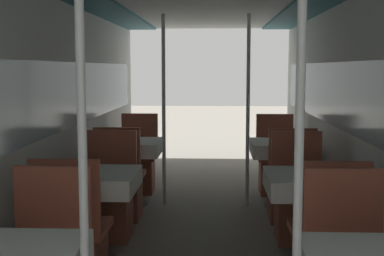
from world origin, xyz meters
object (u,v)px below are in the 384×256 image
at_px(chair_left_far_1, 109,206).
at_px(chair_right_far_1, 298,208).
at_px(dining_table_right_2, 282,152).
at_px(support_pole_right_2, 248,111).
at_px(dining_table_left_1, 93,186).
at_px(dining_table_right_1, 311,189).
at_px(dining_table_left_2, 130,151).
at_px(chair_left_near_1, 74,251).
at_px(chair_right_near_2, 289,192).
at_px(support_pole_left_2, 164,111).
at_px(chair_left_near_2, 121,190).
at_px(support_pole_right_0, 298,180).
at_px(chair_left_far_2, 138,168).
at_px(chair_right_far_2, 276,169).
at_px(chair_right_near_1, 326,255).
at_px(support_pole_left_0, 83,178).

distance_m(chair_left_far_1, chair_right_far_1, 1.69).
bearing_deg(dining_table_right_2, support_pole_right_2, 180.00).
height_order(dining_table_left_1, dining_table_right_1, same).
bearing_deg(dining_table_right_2, dining_table_left_2, 180.00).
distance_m(chair_left_near_1, dining_table_left_2, 2.42).
relative_size(dining_table_left_1, chair_left_near_1, 0.75).
distance_m(dining_table_right_1, chair_right_far_1, 0.67).
relative_size(chair_left_far_1, chair_right_near_2, 1.00).
height_order(support_pole_left_2, dining_table_right_1, support_pole_left_2).
xyz_separation_m(dining_table_left_1, chair_left_near_2, (0.00, 1.20, -0.31)).
bearing_deg(support_pole_left_2, support_pole_right_0, -75.59).
distance_m(chair_right_near_2, support_pole_right_2, 1.04).
distance_m(chair_left_far_2, chair_right_far_2, 1.69).
distance_m(support_pole_left_2, dining_table_right_1, 2.27).
bearing_deg(support_pole_right_2, chair_right_near_2, -57.52).
relative_size(support_pole_left_2, chair_right_far_1, 2.20).
height_order(chair_right_far_1, chair_right_far_2, same).
bearing_deg(chair_right_far_2, chair_right_near_1, 90.00).
bearing_deg(support_pole_right_2, dining_table_left_1, -125.97).
height_order(dining_table_left_1, chair_left_far_2, chair_left_far_2).
xyz_separation_m(dining_table_right_2, chair_right_far_2, (-0.00, 0.60, -0.31)).
xyz_separation_m(chair_left_far_2, support_pole_left_2, (0.38, -0.60, 0.76)).
relative_size(chair_left_near_1, chair_right_near_1, 1.00).
bearing_deg(dining_table_left_2, dining_table_right_1, -46.85).
xyz_separation_m(chair_left_near_2, support_pole_right_2, (1.30, 0.60, 0.76)).
bearing_deg(chair_right_near_1, support_pole_left_2, 118.57).
relative_size(chair_left_near_2, support_pole_right_2, 0.45).
height_order(chair_left_near_2, dining_table_right_1, chair_left_near_2).
height_order(support_pole_left_2, chair_right_near_2, support_pole_left_2).
xyz_separation_m(dining_table_right_2, chair_right_near_2, (-0.00, -0.60, -0.31)).
relative_size(chair_right_near_2, support_pole_right_2, 0.45).
distance_m(support_pole_left_2, support_pole_right_2, 0.92).
bearing_deg(dining_table_left_1, support_pole_left_2, 78.04).
bearing_deg(support_pole_right_0, dining_table_right_1, 78.04).
distance_m(chair_left_far_1, chair_left_near_2, 0.60).
height_order(dining_table_left_1, dining_table_left_2, same).
xyz_separation_m(support_pole_left_0, chair_left_near_1, (-0.38, 1.20, -0.76)).
relative_size(chair_left_far_1, support_pole_right_2, 0.45).
distance_m(dining_table_left_2, support_pole_left_2, 0.59).
bearing_deg(support_pole_left_2, chair_right_near_1, -61.43).
relative_size(support_pole_left_0, chair_right_far_2, 2.20).
distance_m(support_pole_left_2, chair_right_far_2, 1.62).
xyz_separation_m(chair_right_near_2, support_pole_right_2, (-0.38, 0.60, 0.76)).
xyz_separation_m(chair_left_far_1, dining_table_left_2, (-0.00, 1.20, 0.31)).
bearing_deg(chair_left_near_2, dining_table_right_2, 19.54).
bearing_deg(dining_table_right_1, chair_right_far_1, 90.00).
bearing_deg(support_pole_left_0, chair_right_far_2, 72.72).
height_order(support_pole_right_0, chair_right_far_1, support_pole_right_0).
xyz_separation_m(support_pole_left_0, chair_right_far_2, (1.30, 4.19, -0.76)).
bearing_deg(chair_right_far_2, chair_left_near_2, 35.37).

